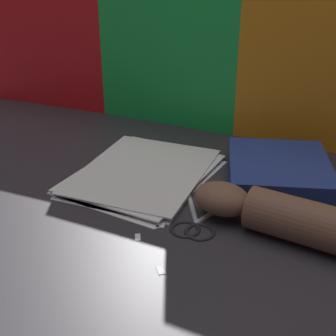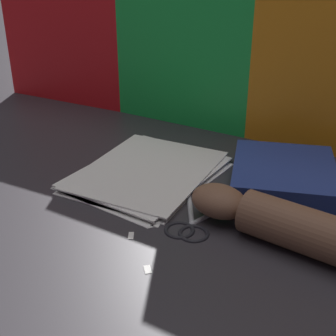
{
  "view_description": "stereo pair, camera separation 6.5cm",
  "coord_description": "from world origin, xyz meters",
  "px_view_note": "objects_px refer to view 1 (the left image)",
  "views": [
    {
      "loc": [
        0.34,
        -0.66,
        0.42
      ],
      "look_at": [
        0.01,
        0.0,
        0.06
      ],
      "focal_mm": 50.0,
      "sensor_mm": 36.0,
      "label": 1
    },
    {
      "loc": [
        0.39,
        -0.63,
        0.42
      ],
      "look_at": [
        0.01,
        0.0,
        0.06
      ],
      "focal_mm": 50.0,
      "sensor_mm": 36.0,
      "label": 2
    }
  ],
  "objects_px": {
    "scissors": "(198,219)",
    "hand_forearm": "(302,221)",
    "book_closed": "(279,170)",
    "paper_stack": "(143,173)"
  },
  "relations": [
    {
      "from": "paper_stack",
      "to": "book_closed",
      "type": "xyz_separation_m",
      "value": [
        0.24,
        0.1,
        0.02
      ]
    },
    {
      "from": "paper_stack",
      "to": "book_closed",
      "type": "height_order",
      "value": "book_closed"
    },
    {
      "from": "paper_stack",
      "to": "book_closed",
      "type": "relative_size",
      "value": 1.21
    },
    {
      "from": "book_closed",
      "to": "scissors",
      "type": "xyz_separation_m",
      "value": [
        -0.08,
        -0.21,
        -0.02
      ]
    },
    {
      "from": "scissors",
      "to": "hand_forearm",
      "type": "bearing_deg",
      "value": 7.17
    },
    {
      "from": "paper_stack",
      "to": "hand_forearm",
      "type": "distance_m",
      "value": 0.34
    },
    {
      "from": "paper_stack",
      "to": "hand_forearm",
      "type": "bearing_deg",
      "value": -14.68
    },
    {
      "from": "paper_stack",
      "to": "scissors",
      "type": "bearing_deg",
      "value": -33.21
    },
    {
      "from": "book_closed",
      "to": "paper_stack",
      "type": "bearing_deg",
      "value": -157.72
    },
    {
      "from": "book_closed",
      "to": "hand_forearm",
      "type": "distance_m",
      "value": 0.2
    }
  ]
}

